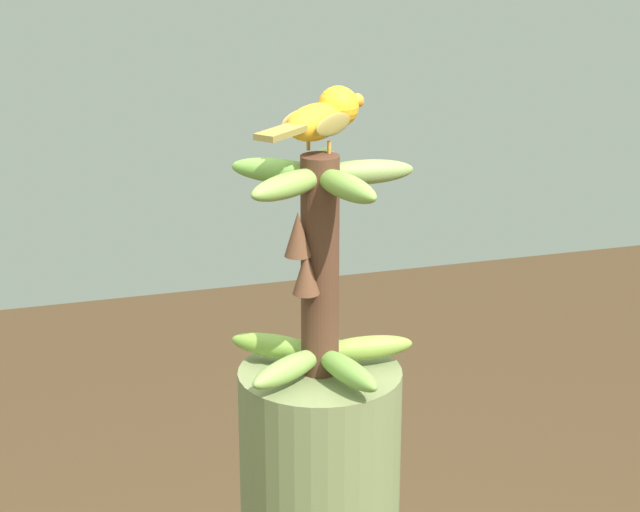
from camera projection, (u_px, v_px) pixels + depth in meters
name	position (u px, v px, depth m)	size (l,w,h in m)	color
banana_bunch	(319.00, 266.00, 1.54)	(0.25, 0.26, 0.30)	#4C2D1E
perched_bird	(325.00, 117.00, 1.50)	(0.18, 0.16, 0.08)	#C68933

